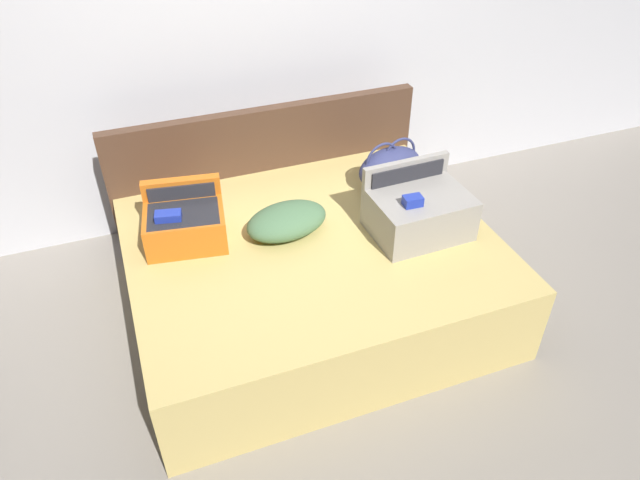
{
  "coord_description": "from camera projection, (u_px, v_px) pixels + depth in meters",
  "views": [
    {
      "loc": [
        -0.88,
        -2.05,
        2.5
      ],
      "look_at": [
        0.0,
        0.27,
        0.6
      ],
      "focal_mm": 32.88,
      "sensor_mm": 36.0,
      "label": 1
    }
  ],
  "objects": [
    {
      "name": "duffel_bag",
      "position": [
        390.0,
        167.0,
        3.67
      ],
      "size": [
        0.47,
        0.29,
        0.32
      ],
      "rotation": [
        0.0,
        0.0,
        0.15
      ],
      "color": "navy",
      "rests_on": "bed"
    },
    {
      "name": "bed",
      "position": [
        313.0,
        275.0,
        3.44
      ],
      "size": [
        2.02,
        1.67,
        0.5
      ],
      "primitive_type": "cube",
      "color": "tan",
      "rests_on": "ground"
    },
    {
      "name": "headboard",
      "position": [
        268.0,
        172.0,
        3.96
      ],
      "size": [
        2.06,
        0.08,
        0.93
      ],
      "primitive_type": "cube",
      "color": "#4C3323",
      "rests_on": "ground"
    },
    {
      "name": "pillow_near_headboard",
      "position": [
        287.0,
        221.0,
        3.3
      ],
      "size": [
        0.52,
        0.38,
        0.17
      ],
      "primitive_type": "ellipsoid",
      "rotation": [
        0.0,
        0.0,
        0.16
      ],
      "color": "#4C724C",
      "rests_on": "bed"
    },
    {
      "name": "hard_case_large",
      "position": [
        419.0,
        211.0,
        3.28
      ],
      "size": [
        0.54,
        0.42,
        0.37
      ],
      "rotation": [
        0.0,
        0.0,
        0.03
      ],
      "color": "gray",
      "rests_on": "bed"
    },
    {
      "name": "ground_plane",
      "position": [
        337.0,
        352.0,
        3.29
      ],
      "size": [
        12.0,
        12.0,
        0.0
      ],
      "primitive_type": "plane",
      "color": "gray"
    },
    {
      "name": "back_wall",
      "position": [
        244.0,
        30.0,
        3.73
      ],
      "size": [
        8.0,
        0.1,
        2.6
      ],
      "primitive_type": "cube",
      "color": "silver",
      "rests_on": "ground"
    },
    {
      "name": "hard_case_medium",
      "position": [
        185.0,
        222.0,
        3.23
      ],
      "size": [
        0.49,
        0.43,
        0.31
      ],
      "rotation": [
        0.0,
        0.0,
        -0.16
      ],
      "color": "#D16619",
      "rests_on": "bed"
    }
  ]
}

